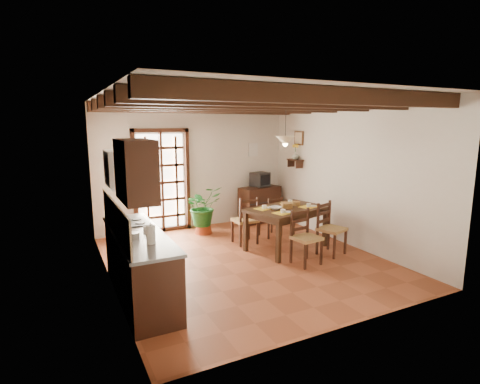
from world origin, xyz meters
TOP-DOWN VIEW (x-y plane):
  - ground_plane at (0.00, 0.00)m, footprint 5.00×5.00m
  - room_shell at (0.00, 0.00)m, footprint 4.52×5.02m
  - ceiling_beams at (0.00, 0.00)m, footprint 4.50×4.34m
  - french_door at (-0.80, 2.45)m, footprint 1.26×0.11m
  - kitchen_counter at (-1.96, -0.60)m, footprint 0.64×2.25m
  - upper_cabinet at (-2.08, -1.30)m, footprint 0.35×0.80m
  - range_hood at (-2.05, -0.05)m, footprint 0.38×0.60m
  - counter_items at (-1.95, -0.51)m, footprint 0.50×1.43m
  - dining_table at (1.00, 0.21)m, footprint 1.68×1.31m
  - chair_near_left at (0.84, -0.62)m, footprint 0.48×0.46m
  - chair_near_right at (1.55, -0.42)m, footprint 0.55×0.54m
  - chair_far_left at (0.44, 0.84)m, footprint 0.45×0.43m
  - chair_far_right at (1.15, 1.04)m, footprint 0.45×0.43m
  - table_setting at (1.00, 0.21)m, footprint 1.08×0.72m
  - table_bowl at (0.73, 0.19)m, footprint 0.26×0.26m
  - sideboard at (1.56, 2.23)m, footprint 1.08×0.63m
  - crt_tv at (1.56, 2.22)m, footprint 0.47×0.45m
  - fuse_box at (1.50, 2.48)m, footprint 0.25×0.03m
  - plant_pot at (-0.06, 1.87)m, footprint 0.39×0.39m
  - potted_plant at (-0.06, 1.87)m, footprint 2.26×2.01m
  - wall_shelf at (2.14, 1.60)m, footprint 0.20×0.42m
  - shelf_vase at (2.14, 1.60)m, footprint 0.15×0.15m
  - shelf_flowers at (2.14, 1.60)m, footprint 0.14×0.14m
  - framed_picture at (2.22, 1.60)m, footprint 0.03×0.32m
  - pendant_lamp at (1.00, 0.31)m, footprint 0.36×0.36m

SIDE VIEW (x-z plane):
  - ground_plane at x=0.00m, z-range 0.00..0.00m
  - plant_pot at x=-0.06m, z-range -0.01..0.23m
  - chair_far_right at x=1.15m, z-range -0.16..0.70m
  - chair_near_left at x=0.84m, z-range -0.17..0.76m
  - chair_far_left at x=0.44m, z-range -0.18..0.78m
  - chair_near_right at x=1.55m, z-range -0.18..0.78m
  - sideboard at x=1.56m, z-range 0.00..0.86m
  - kitchen_counter at x=-1.96m, z-range -0.22..1.16m
  - potted_plant at x=-0.06m, z-range -0.56..1.70m
  - dining_table at x=1.00m, z-range 0.30..1.10m
  - table_bowl at x=0.73m, z-range 0.80..0.86m
  - table_setting at x=1.00m, z-range 0.84..0.94m
  - counter_items at x=-1.95m, z-range 0.83..1.08m
  - crt_tv at x=1.56m, z-range 0.88..1.22m
  - french_door at x=-0.80m, z-range 0.02..2.34m
  - wall_shelf at x=2.14m, z-range 1.41..1.61m
  - shelf_vase at x=2.14m, z-range 1.57..1.73m
  - range_hood at x=-2.05m, z-range 1.46..2.00m
  - fuse_box at x=1.50m, z-range 1.59..1.91m
  - room_shell at x=0.00m, z-range 0.41..3.22m
  - upper_cabinet at x=-2.08m, z-range 1.50..2.20m
  - shelf_flowers at x=2.14m, z-range 1.68..2.04m
  - framed_picture at x=2.22m, z-range 1.89..2.21m
  - pendant_lamp at x=1.00m, z-range 1.66..2.50m
  - ceiling_beams at x=0.00m, z-range 2.59..2.79m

